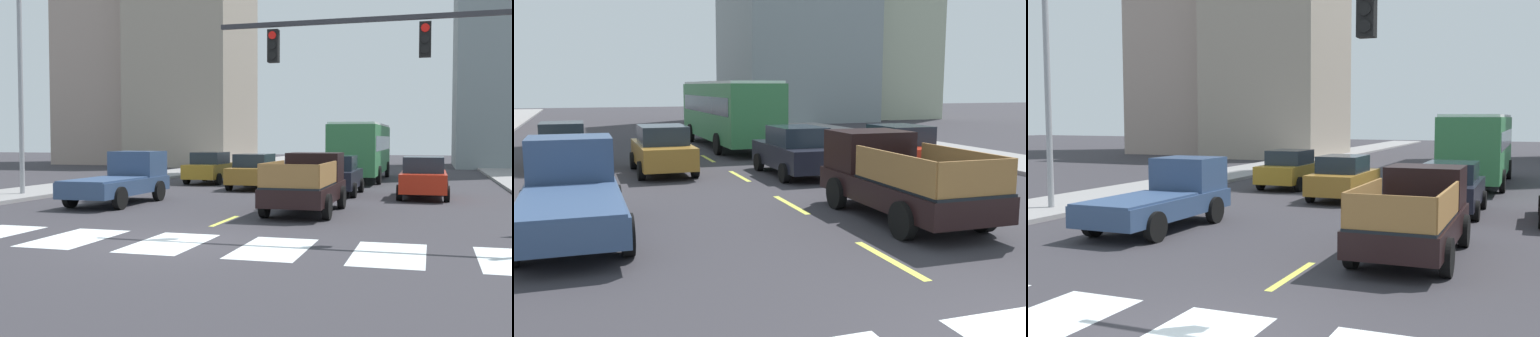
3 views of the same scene
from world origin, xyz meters
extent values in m
cube|color=gray|center=(11.21, 18.00, 0.07)|extent=(3.65, 110.00, 0.15)
cube|color=#D2D54D|center=(0.00, 4.00, 0.00)|extent=(0.16, 2.40, 0.01)
cube|color=#D2D54D|center=(0.00, 9.00, 0.00)|extent=(0.16, 2.40, 0.01)
cube|color=#D2D54D|center=(0.00, 14.00, 0.00)|extent=(0.16, 2.40, 0.01)
cube|color=#D2D54D|center=(0.00, 19.00, 0.00)|extent=(0.16, 2.40, 0.01)
cube|color=#D2D54D|center=(0.00, 24.00, 0.00)|extent=(0.16, 2.40, 0.01)
cube|color=#D2D54D|center=(0.00, 29.00, 0.00)|extent=(0.16, 2.40, 0.01)
cube|color=#D2D54D|center=(0.00, 34.00, 0.00)|extent=(0.16, 2.40, 0.01)
cube|color=#D2D54D|center=(0.00, 39.00, 0.00)|extent=(0.16, 2.40, 0.01)
cube|color=black|center=(1.92, 6.64, 0.68)|extent=(1.96, 5.20, 0.56)
cube|color=black|center=(1.92, 8.34, 1.46)|extent=(1.84, 1.60, 1.00)
cube|color=#19232D|center=(1.92, 8.78, 1.64)|extent=(1.72, 0.08, 0.56)
cube|color=black|center=(1.92, 5.69, 0.99)|extent=(1.84, 3.30, 0.06)
cylinder|color=black|center=(0.94, 8.20, 0.40)|extent=(0.22, 0.80, 0.80)
cylinder|color=black|center=(2.90, 8.20, 0.40)|extent=(0.22, 0.80, 0.80)
cylinder|color=black|center=(0.94, 5.08, 0.40)|extent=(0.22, 0.80, 0.80)
cylinder|color=black|center=(2.90, 5.08, 0.40)|extent=(0.22, 0.80, 0.80)
cube|color=olive|center=(1.01, 5.69, 1.37)|extent=(0.06, 3.17, 0.70)
cube|color=olive|center=(2.82, 5.69, 1.37)|extent=(0.06, 3.17, 0.70)
cube|color=olive|center=(1.92, 4.10, 1.37)|extent=(1.80, 0.06, 0.70)
cube|color=navy|center=(-5.43, 7.32, 0.68)|extent=(1.96, 5.20, 0.56)
cube|color=navy|center=(-5.43, 9.02, 1.46)|extent=(1.84, 1.60, 1.00)
cube|color=#19232D|center=(-5.43, 9.46, 1.64)|extent=(1.72, 0.08, 0.56)
cube|color=navy|center=(-5.43, 6.37, 0.99)|extent=(1.84, 3.30, 0.06)
cylinder|color=black|center=(-6.41, 8.88, 0.40)|extent=(0.22, 0.80, 0.80)
cylinder|color=black|center=(-4.45, 8.88, 0.40)|extent=(0.22, 0.80, 0.80)
cylinder|color=black|center=(-4.45, 5.76, 0.40)|extent=(0.22, 0.80, 0.80)
cube|color=#317543|center=(1.95, 23.07, 1.85)|extent=(2.50, 10.80, 2.70)
cube|color=#19232D|center=(1.95, 23.07, 2.20)|extent=(2.52, 9.94, 0.80)
cube|color=silver|center=(1.95, 23.07, 3.26)|extent=(2.40, 10.37, 0.12)
cylinder|color=black|center=(0.70, 26.42, 0.50)|extent=(0.22, 1.00, 1.00)
cylinder|color=black|center=(3.20, 26.42, 0.50)|extent=(0.22, 1.00, 1.00)
cylinder|color=black|center=(0.70, 20.10, 0.50)|extent=(0.22, 1.00, 1.00)
cylinder|color=black|center=(3.20, 20.10, 0.50)|extent=(0.22, 1.00, 1.00)
cube|color=black|center=(1.91, 13.59, 0.70)|extent=(1.80, 4.40, 0.76)
cube|color=#1E2833|center=(1.91, 13.44, 1.40)|extent=(1.58, 2.11, 0.64)
cylinder|color=black|center=(1.01, 14.96, 0.32)|extent=(0.22, 0.64, 0.64)
cylinder|color=black|center=(2.81, 14.96, 0.32)|extent=(0.22, 0.64, 0.64)
cylinder|color=black|center=(1.01, 12.23, 0.32)|extent=(0.22, 0.64, 0.64)
cylinder|color=black|center=(2.81, 12.23, 0.32)|extent=(0.22, 0.64, 0.64)
cube|color=#9F751E|center=(-5.82, 18.54, 0.70)|extent=(1.80, 4.40, 0.76)
cube|color=#1E2833|center=(-5.82, 18.39, 1.40)|extent=(1.58, 2.11, 0.64)
cylinder|color=black|center=(-6.72, 19.90, 0.32)|extent=(0.22, 0.64, 0.64)
cylinder|color=black|center=(-4.92, 19.90, 0.32)|extent=(0.22, 0.64, 0.64)
cylinder|color=black|center=(-6.72, 17.17, 0.32)|extent=(0.22, 0.64, 0.64)
cylinder|color=black|center=(-4.92, 17.17, 0.32)|extent=(0.22, 0.64, 0.64)
cube|color=#9E6D27|center=(-2.41, 15.57, 0.70)|extent=(1.80, 4.40, 0.76)
cube|color=#1E2833|center=(-2.41, 15.42, 1.40)|extent=(1.58, 2.11, 0.64)
cylinder|color=black|center=(-3.31, 16.93, 0.32)|extent=(0.22, 0.64, 0.64)
cylinder|color=black|center=(-1.51, 16.93, 0.32)|extent=(0.22, 0.64, 0.64)
cylinder|color=black|center=(-3.31, 14.20, 0.32)|extent=(0.22, 0.64, 0.64)
cylinder|color=black|center=(-1.51, 14.20, 0.32)|extent=(0.22, 0.64, 0.64)
cube|color=red|center=(5.60, 12.95, 0.70)|extent=(1.80, 4.40, 0.76)
cube|color=#1E2833|center=(5.60, 12.80, 1.40)|extent=(1.58, 2.11, 0.64)
cylinder|color=black|center=(4.70, 14.31, 0.32)|extent=(0.22, 0.64, 0.64)
cylinder|color=black|center=(6.50, 14.31, 0.32)|extent=(0.22, 0.64, 0.64)
cylinder|color=black|center=(4.70, 11.59, 0.32)|extent=(0.22, 0.64, 0.64)
cylinder|color=black|center=(6.50, 11.59, 0.32)|extent=(0.22, 0.64, 0.64)
camera|label=1|loc=(5.93, -13.11, 2.46)|focal=42.75mm
camera|label=2|loc=(-5.21, -4.59, 3.12)|focal=39.51mm
camera|label=3|loc=(4.47, -7.27, 3.18)|focal=43.05mm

